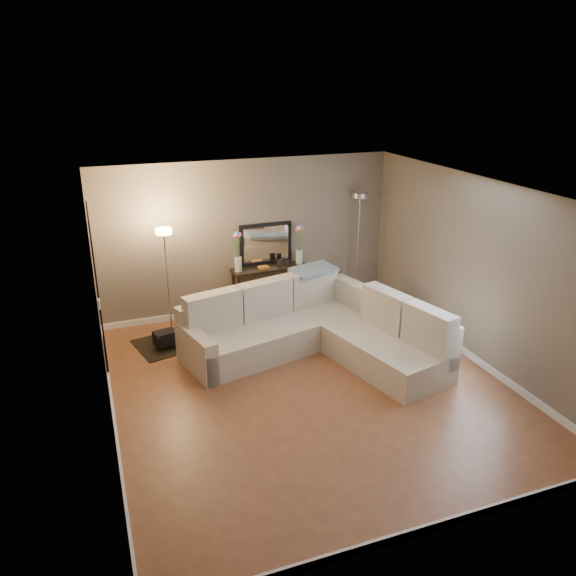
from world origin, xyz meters
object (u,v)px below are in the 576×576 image
object	(u,v)px
sectional_sofa	(314,329)
floor_lamp_unlit	(359,225)
floor_lamp_lit	(166,261)
console_table	(265,287)

from	to	relation	value
sectional_sofa	floor_lamp_unlit	world-z (taller)	floor_lamp_unlit
sectional_sofa	floor_lamp_lit	bearing A→B (deg)	144.40
console_table	floor_lamp_unlit	world-z (taller)	floor_lamp_unlit
console_table	floor_lamp_lit	size ratio (longest dim) A/B	0.76
console_table	sectional_sofa	bearing A→B (deg)	-83.01
sectional_sofa	console_table	distance (m)	1.70
floor_lamp_lit	floor_lamp_unlit	xyz separation A→B (m)	(3.40, 0.30, 0.18)
floor_lamp_lit	floor_lamp_unlit	size ratio (longest dim) A/B	0.87
floor_lamp_lit	floor_lamp_unlit	world-z (taller)	floor_lamp_unlit
sectional_sofa	floor_lamp_lit	size ratio (longest dim) A/B	1.99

